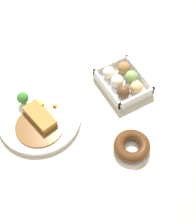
# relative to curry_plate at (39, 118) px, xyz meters

# --- Properties ---
(ground_plane) EXTENTS (1.60, 1.60, 0.00)m
(ground_plane) POSITION_rel_curry_plate_xyz_m (0.03, 0.15, -0.01)
(ground_plane) COLOR #B2A893
(curry_plate) EXTENTS (0.28, 0.28, 0.07)m
(curry_plate) POSITION_rel_curry_plate_xyz_m (0.00, 0.00, 0.00)
(curry_plate) COLOR white
(curry_plate) RESTS_ON ground_plane
(donut_box) EXTENTS (0.18, 0.14, 0.06)m
(donut_box) POSITION_rel_curry_plate_xyz_m (0.02, 0.32, 0.01)
(donut_box) COLOR white
(donut_box) RESTS_ON ground_plane
(chocolate_ring_donut) EXTENTS (0.14, 0.14, 0.04)m
(chocolate_ring_donut) POSITION_rel_curry_plate_xyz_m (0.25, 0.21, 0.00)
(chocolate_ring_donut) COLOR white
(chocolate_ring_donut) RESTS_ON ground_plane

